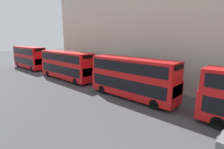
# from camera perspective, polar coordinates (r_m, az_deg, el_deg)

# --- Properties ---
(bus_second_in_queue) EXTENTS (2.59, 10.09, 4.38)m
(bus_second_in_queue) POSITION_cam_1_polar(r_m,az_deg,el_deg) (18.84, 6.59, -0.65)
(bus_second_in_queue) COLOR red
(bus_second_in_queue) RESTS_ON ground
(bus_third_in_queue) EXTENTS (2.59, 11.09, 4.33)m
(bus_third_in_queue) POSITION_cam_1_polar(r_m,az_deg,el_deg) (28.19, -14.73, 3.25)
(bus_third_in_queue) COLOR red
(bus_third_in_queue) RESTS_ON ground
(bus_trailing) EXTENTS (2.59, 10.45, 4.57)m
(bus_trailing) POSITION_cam_1_polar(r_m,az_deg,el_deg) (40.62, -25.46, 5.27)
(bus_trailing) COLOR #B20C0F
(bus_trailing) RESTS_ON ground
(pedestrian) EXTENTS (0.36, 0.36, 1.60)m
(pedestrian) POSITION_cam_1_polar(r_m,az_deg,el_deg) (35.60, -17.44, 2.18)
(pedestrian) COLOR #334C6B
(pedestrian) RESTS_ON ground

